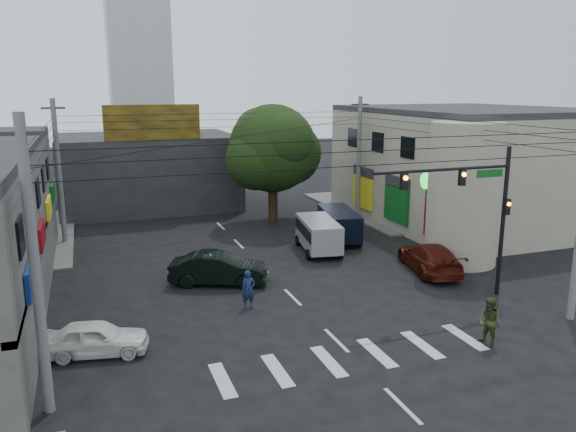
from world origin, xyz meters
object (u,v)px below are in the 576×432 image
utility_pole_near_left (35,271)px  utility_pole_far_left (59,173)px  dark_sedan (219,269)px  traffic_officer (249,289)px  white_compact (96,338)px  utility_pole_far_right (359,159)px  pedestrian_olive (490,322)px  navy_van (339,225)px  silver_minivan (318,236)px  street_tree (273,149)px  traffic_gantry (476,199)px  maroon_sedan (430,258)px

utility_pole_near_left → utility_pole_far_left: size_ratio=1.00×
utility_pole_near_left → dark_sedan: size_ratio=1.76×
utility_pole_far_left → traffic_officer: (8.16, -14.53, -3.72)m
white_compact → utility_pole_far_right: bearing=-37.6°
utility_pole_far_right → pedestrian_olive: (-5.10, -21.40, -3.63)m
dark_sedan → navy_van: (9.35, 5.59, 0.18)m
utility_pole_far_left → silver_minivan: bearing=-26.5°
utility_pole_far_right → navy_van: utility_pole_far_right is taller
navy_van → pedestrian_olive: navy_van is taller
street_tree → traffic_officer: (-6.34, -15.53, -4.59)m
white_compact → pedestrian_olive: (14.42, -4.40, 0.31)m
street_tree → pedestrian_olive: street_tree is taller
traffic_gantry → utility_pole_far_left: bearing=137.1°
traffic_gantry → navy_van: traffic_gantry is taller
utility_pole_far_right → pedestrian_olive: bearing=-103.4°
street_tree → navy_van: 8.13m
utility_pole_far_right → traffic_officer: utility_pole_far_right is taller
traffic_gantry → pedestrian_olive: 6.33m
utility_pole_far_left → navy_van: bearing=-17.4°
traffic_gantry → white_compact: (-16.84, 0.00, -4.17)m
street_tree → maroon_sedan: size_ratio=1.53×
traffic_gantry → utility_pole_near_left: 18.66m
street_tree → traffic_gantry: (3.82, -18.00, -0.64)m
utility_pole_near_left → silver_minivan: 20.05m
street_tree → traffic_officer: bearing=-112.2°
utility_pole_near_left → traffic_officer: utility_pole_near_left is taller
white_compact → silver_minivan: size_ratio=0.84×
maroon_sedan → dark_sedan: bearing=2.3°
utility_pole_far_left → silver_minivan: utility_pole_far_left is taller
utility_pole_near_left → maroon_sedan: 20.73m
utility_pole_far_left → maroon_sedan: 23.18m
dark_sedan → traffic_gantry: bearing=-98.3°
silver_minivan → dark_sedan: bearing=126.5°
silver_minivan → navy_van: size_ratio=0.93×
utility_pole_far_right → white_compact: size_ratio=2.24×
traffic_gantry → utility_pole_far_left: 25.00m
street_tree → utility_pole_near_left: size_ratio=0.95×
street_tree → navy_van: street_tree is taller
utility_pole_near_left → white_compact: bearing=67.0°
silver_minivan → navy_van: 3.03m
utility_pole_far_left → maroon_sedan: bearing=-34.3°
maroon_sedan → navy_van: (-1.93, 7.55, 0.22)m
navy_van → traffic_officer: 12.73m
utility_pole_far_right → silver_minivan: 10.33m
navy_van → white_compact: bearing=138.3°
street_tree → utility_pole_far_left: bearing=-176.1°
street_tree → silver_minivan: bearing=-88.9°
street_tree → traffic_gantry: size_ratio=1.21×
street_tree → maroon_sedan: street_tree is taller
pedestrian_olive → utility_pole_near_left: bearing=-107.5°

